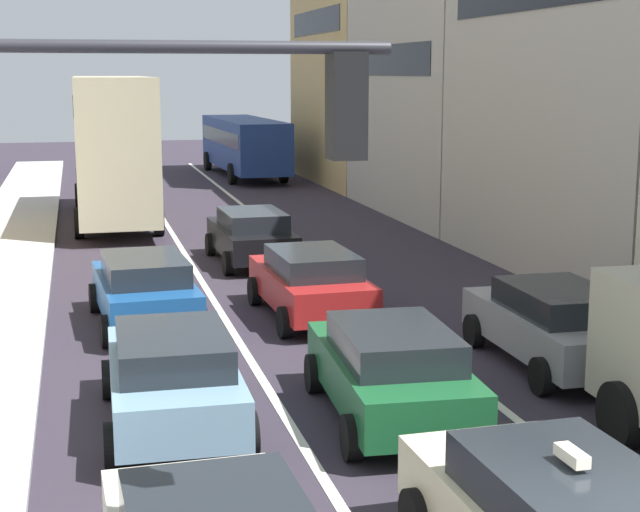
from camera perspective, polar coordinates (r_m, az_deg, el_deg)
name	(u,v)px	position (r m, az deg, el deg)	size (l,w,h in m)	color
sidewalk_left	(1,270)	(27.11, -18.14, -0.77)	(2.60, 64.00, 0.14)	#BABABA
lane_stripe_left	(191,263)	(27.20, -7.58, -0.42)	(0.16, 60.00, 0.01)	silver
lane_stripe_right	(310,258)	(27.77, -0.60, -0.10)	(0.16, 60.00, 0.01)	silver
building_row_right	(544,37)	(32.35, 12.98, 12.39)	(7.20, 43.90, 13.93)	tan
traffic_light_pole	(106,258)	(7.62, -12.42, -0.13)	(3.58, 0.38, 5.50)	#2D2D33
sedan_centre_lane_second	(391,369)	(14.84, 4.19, -6.64)	(2.27, 4.40, 1.49)	#19592D
wagon_left_lane_second	(173,375)	(14.69, -8.62, -6.91)	(2.13, 4.34, 1.49)	#759EB7
hatchback_centre_lane_third	(311,282)	(20.86, -0.54, -1.51)	(2.16, 4.35, 1.49)	#A51E1E
sedan_left_lane_third	(145,288)	(20.54, -10.22, -1.88)	(2.26, 4.39, 1.49)	#194C8C
coupe_centre_lane_fourth	(252,235)	(26.89, -4.02, 1.23)	(2.14, 4.34, 1.49)	black
sedan_right_lane_behind_truck	(555,323)	(17.94, 13.59, -3.85)	(2.11, 4.33, 1.49)	gray
bus_mid_queue_primary	(113,142)	(34.74, -12.01, 6.55)	(2.85, 10.51, 5.06)	#BFB793
bus_far_queue_secondary	(244,142)	(49.42, -4.46, 6.67)	(3.06, 10.58, 2.90)	navy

